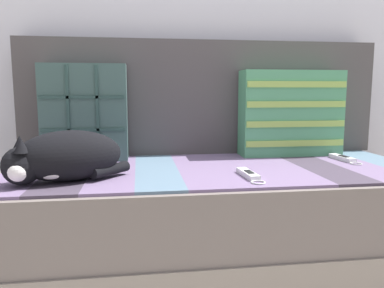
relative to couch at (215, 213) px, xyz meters
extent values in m
plane|color=#A89E8E|center=(0.00, -0.14, -0.20)|extent=(14.00, 14.00, 0.00)
cube|color=gray|center=(0.00, 0.00, -0.12)|extent=(1.74, 0.82, 0.16)
cube|color=#6B605B|center=(0.00, 0.00, 0.08)|extent=(1.71, 0.81, 0.24)
cube|color=slate|center=(-0.74, -0.02, 0.20)|extent=(0.16, 0.73, 0.01)
cube|color=#423847|center=(-0.57, -0.02, 0.20)|extent=(0.16, 0.73, 0.01)
cube|color=slate|center=(-0.41, -0.02, 0.20)|extent=(0.16, 0.73, 0.01)
cube|color=slate|center=(-0.25, -0.02, 0.20)|extent=(0.16, 0.73, 0.01)
cube|color=slate|center=(-0.08, -0.02, 0.20)|extent=(0.16, 0.73, 0.01)
cube|color=slate|center=(0.08, -0.02, 0.20)|extent=(0.16, 0.73, 0.01)
cube|color=slate|center=(0.25, -0.02, 0.20)|extent=(0.16, 0.73, 0.01)
cube|color=#423847|center=(0.41, -0.02, 0.20)|extent=(0.16, 0.73, 0.01)
cube|color=slate|center=(0.57, -0.02, 0.20)|extent=(0.16, 0.73, 0.01)
cube|color=slate|center=(0.74, -0.02, 0.20)|extent=(0.16, 0.73, 0.01)
cube|color=#474242|center=(0.00, 0.34, 0.47)|extent=(1.71, 0.14, 0.54)
cube|color=#38514C|center=(-0.54, 0.20, 0.41)|extent=(0.36, 0.13, 0.42)
cube|color=#28423D|center=(-0.54, 0.13, 0.34)|extent=(0.35, 0.01, 0.01)
cube|color=#28423D|center=(-0.60, 0.13, 0.41)|extent=(0.01, 0.01, 0.40)
cube|color=#28423D|center=(-0.54, 0.13, 0.48)|extent=(0.35, 0.01, 0.01)
cube|color=#28423D|center=(-0.48, 0.13, 0.41)|extent=(0.01, 0.01, 0.40)
cube|color=#4C9366|center=(0.40, 0.20, 0.40)|extent=(0.48, 0.13, 0.40)
cube|color=#93B751|center=(0.40, 0.13, 0.27)|extent=(0.47, 0.01, 0.03)
cube|color=#93B751|center=(0.40, 0.13, 0.36)|extent=(0.47, 0.01, 0.03)
cube|color=#93B751|center=(0.40, 0.13, 0.45)|extent=(0.47, 0.01, 0.03)
cube|color=#93B751|center=(0.40, 0.13, 0.54)|extent=(0.47, 0.01, 0.03)
ellipsoid|color=black|center=(-0.54, -0.20, 0.29)|extent=(0.39, 0.28, 0.17)
sphere|color=black|center=(-0.68, -0.25, 0.27)|extent=(0.12, 0.12, 0.12)
sphere|color=white|center=(-0.68, -0.28, 0.26)|extent=(0.07, 0.07, 0.07)
ellipsoid|color=white|center=(-0.59, -0.26, 0.26)|extent=(0.10, 0.04, 0.08)
cylinder|color=black|center=(-0.41, -0.18, 0.23)|extent=(0.13, 0.14, 0.04)
cone|color=black|center=(-0.67, -0.28, 0.34)|extent=(0.05, 0.05, 0.05)
cone|color=black|center=(-0.69, -0.22, 0.34)|extent=(0.05, 0.05, 0.05)
cube|color=white|center=(0.57, 0.03, 0.21)|extent=(0.05, 0.15, 0.02)
cube|color=black|center=(0.57, 0.02, 0.22)|extent=(0.02, 0.05, 0.00)
cube|color=black|center=(0.57, 0.10, 0.21)|extent=(0.03, 0.01, 0.02)
torus|color=silver|center=(0.58, -0.07, 0.21)|extent=(0.05, 0.05, 0.01)
cube|color=white|center=(0.07, -0.22, 0.21)|extent=(0.04, 0.16, 0.02)
cube|color=black|center=(0.07, -0.23, 0.22)|extent=(0.02, 0.06, 0.00)
cube|color=black|center=(0.07, -0.15, 0.21)|extent=(0.03, 0.01, 0.02)
torus|color=silver|center=(0.07, -0.32, 0.21)|extent=(0.05, 0.05, 0.01)
camera|label=1|loc=(-0.31, -1.48, 0.50)|focal=35.00mm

